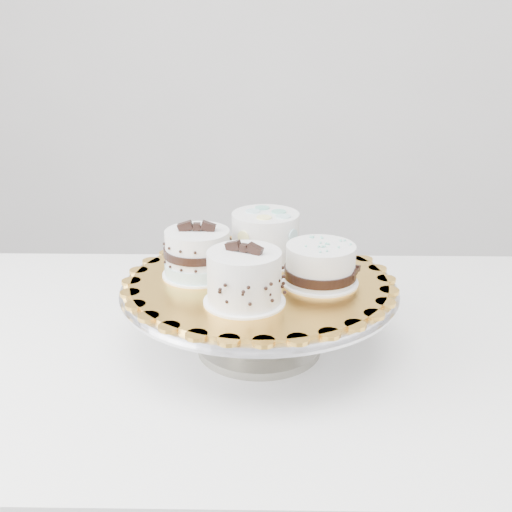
% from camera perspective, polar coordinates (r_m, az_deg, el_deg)
% --- Properties ---
extents(table, '(1.23, 0.93, 0.75)m').
position_cam_1_polar(table, '(1.06, -0.98, -11.59)').
color(table, white).
rests_on(table, floor).
extents(cake_stand, '(0.40, 0.40, 0.11)m').
position_cam_1_polar(cake_stand, '(0.95, 0.29, -4.28)').
color(cake_stand, gray).
rests_on(cake_stand, table).
extents(cake_board, '(0.49, 0.49, 0.01)m').
position_cam_1_polar(cake_board, '(0.94, 0.30, -2.22)').
color(cake_board, '#C58929').
rests_on(cake_board, cake_stand).
extents(cake_swirl, '(0.12, 0.12, 0.09)m').
position_cam_1_polar(cake_swirl, '(0.85, -1.05, -2.03)').
color(cake_swirl, white).
rests_on(cake_swirl, cake_board).
extents(cake_banded, '(0.11, 0.11, 0.09)m').
position_cam_1_polar(cake_banded, '(0.94, -5.20, 0.11)').
color(cake_banded, white).
rests_on(cake_banded, cake_board).
extents(cake_dots, '(0.13, 0.13, 0.08)m').
position_cam_1_polar(cake_dots, '(0.99, 0.85, 1.75)').
color(cake_dots, white).
rests_on(cake_dots, cake_board).
extents(cake_ribbon, '(0.12, 0.11, 0.06)m').
position_cam_1_polar(cake_ribbon, '(0.92, 5.80, -0.83)').
color(cake_ribbon, white).
rests_on(cake_ribbon, cake_board).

